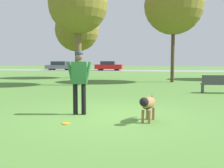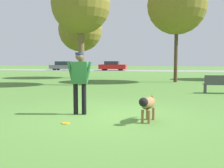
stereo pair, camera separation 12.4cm
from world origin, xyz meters
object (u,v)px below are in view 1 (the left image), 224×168
object	(u,v)px
tree_mid_center	(174,5)
tree_near_left	(78,4)
dog	(148,104)
parked_car_red	(109,66)
park_bench	(217,83)
person	(79,78)
parked_car_grey	(60,66)
tree_far_left	(77,30)
frisbee	(66,123)

from	to	relation	value
tree_mid_center	tree_near_left	xyz separation A→B (m)	(-5.74, -3.32, -0.42)
dog	parked_car_red	xyz separation A→B (m)	(-7.07, 31.27, 0.23)
tree_near_left	park_bench	distance (m)	9.07
person	park_bench	distance (m)	7.50
parked_car_grey	parked_car_red	size ratio (longest dim) A/B	1.08
tree_mid_center	parked_car_red	bearing A→B (deg)	113.36
dog	tree_mid_center	distance (m)	13.19
dog	parked_car_red	bearing A→B (deg)	-155.30
tree_near_left	tree_far_left	world-z (taller)	tree_near_left
tree_far_left	parked_car_red	bearing A→B (deg)	91.60
frisbee	tree_near_left	bearing A→B (deg)	105.71
tree_far_left	parked_car_grey	xyz separation A→B (m)	(-8.02, 16.37, -3.41)
tree_mid_center	parked_car_grey	xyz separation A→B (m)	(-15.79, 19.12, -4.60)
park_bench	tree_mid_center	bearing A→B (deg)	-77.86
frisbee	tree_mid_center	size ratio (longest dim) A/B	0.03
parked_car_red	frisbee	bearing A→B (deg)	-82.87
parked_car_grey	park_bench	xyz separation A→B (m)	(17.53, -25.09, -0.21)
tree_mid_center	person	bearing A→B (deg)	-104.76
tree_far_left	parked_car_grey	world-z (taller)	tree_far_left
dog	frisbee	size ratio (longest dim) A/B	5.39
frisbee	park_bench	bearing A→B (deg)	54.78
dog	parked_car_grey	bearing A→B (deg)	-143.01
person	tree_mid_center	xyz separation A→B (m)	(3.08, 11.70, 4.23)
frisbee	tree_mid_center	bearing A→B (deg)	76.47
parked_car_red	park_bench	distance (m)	26.93
parked_car_red	park_bench	world-z (taller)	parked_car_red
dog	tree_near_left	xyz separation A→B (m)	(-4.59, 8.91, 4.39)
person	parked_car_grey	distance (m)	33.33
person	parked_car_red	distance (m)	31.17
parked_car_grey	parked_car_red	bearing A→B (deg)	-1.46
tree_mid_center	tree_far_left	size ratio (longest dim) A/B	1.23
parked_car_grey	parked_car_red	distance (m)	7.57
frisbee	tree_far_left	distance (m)	16.73
dog	tree_near_left	bearing A→B (deg)	-140.80
frisbee	person	bearing A→B (deg)	90.17
person	tree_far_left	world-z (taller)	tree_far_left
tree_far_left	parked_car_grey	distance (m)	18.55
tree_mid_center	parked_car_grey	bearing A→B (deg)	129.56
frisbee	park_bench	xyz separation A→B (m)	(4.81, 6.82, 0.44)
frisbee	tree_far_left	bearing A→B (deg)	106.81
person	parked_car_red	world-z (taller)	person
dog	frisbee	xyz separation A→B (m)	(-1.92, -0.56, -0.44)
person	tree_far_left	distance (m)	15.49
parked_car_grey	park_bench	world-z (taller)	parked_car_grey
tree_near_left	person	bearing A→B (deg)	-72.38
tree_near_left	parked_car_red	size ratio (longest dim) A/B	1.66
dog	tree_mid_center	xyz separation A→B (m)	(1.15, 12.23, 4.81)
dog	parked_car_grey	size ratio (longest dim) A/B	0.26
park_bench	tree_near_left	bearing A→B (deg)	-23.63
parked_car_grey	parked_car_red	xyz separation A→B (m)	(7.57, -0.07, 0.02)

